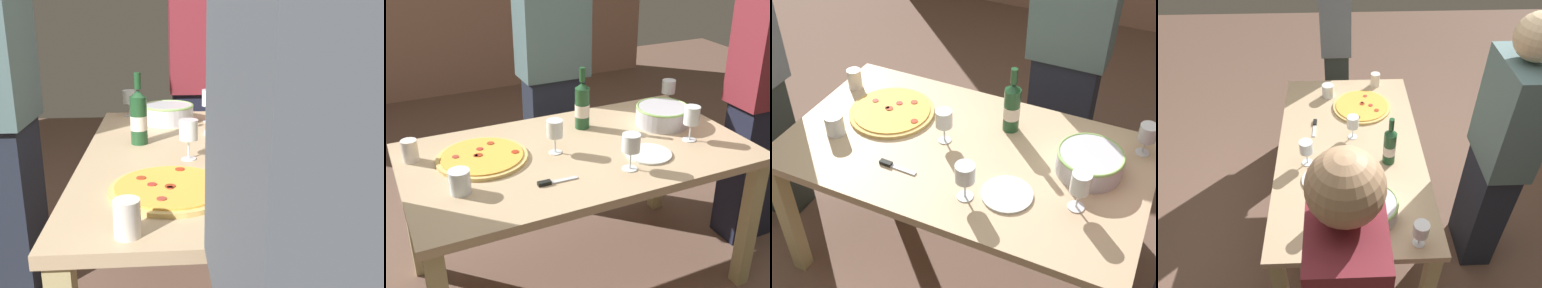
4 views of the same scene
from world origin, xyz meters
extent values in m
plane|color=brown|center=(0.00, 0.00, 0.00)|extent=(8.00, 8.00, 0.00)
cube|color=tan|center=(0.00, 0.00, 0.73)|extent=(1.60, 0.90, 0.04)
cube|color=tan|center=(-0.74, -0.40, 0.35)|extent=(0.07, 0.07, 0.71)
cube|color=tan|center=(-0.74, 0.40, 0.35)|extent=(0.07, 0.07, 0.71)
cylinder|color=#DCB867|center=(-0.43, 0.10, 0.76)|extent=(0.41, 0.41, 0.02)
cylinder|color=#F6B041|center=(-0.43, 0.10, 0.77)|extent=(0.37, 0.37, 0.01)
cylinder|color=#B23218|center=(-0.28, 0.06, 0.77)|extent=(0.03, 0.03, 0.00)
cylinder|color=#A73D2E|center=(-0.54, 0.13, 0.77)|extent=(0.03, 0.03, 0.00)
cylinder|color=#AC3B1E|center=(-0.36, 0.20, 0.77)|extent=(0.03, 0.03, 0.00)
cylinder|color=#9B3728|center=(-0.46, 0.10, 0.77)|extent=(0.02, 0.02, 0.00)
cylinder|color=#A8341A|center=(-0.44, 0.10, 0.77)|extent=(0.04, 0.04, 0.00)
cylinder|color=#B23428|center=(-0.42, 0.16, 0.77)|extent=(0.03, 0.03, 0.00)
cylinder|color=silver|center=(0.53, 0.09, 0.80)|extent=(0.27, 0.27, 0.10)
torus|color=#8EBE62|center=(0.53, 0.09, 0.84)|extent=(0.28, 0.28, 0.01)
cylinder|color=#1F4C28|center=(0.13, 0.23, 0.86)|extent=(0.07, 0.07, 0.21)
cone|color=#1F4C28|center=(0.13, 0.23, 0.98)|extent=(0.07, 0.07, 0.03)
cylinder|color=#1F4C28|center=(0.13, 0.23, 1.03)|extent=(0.03, 0.03, 0.07)
cylinder|color=silver|center=(0.13, 0.23, 0.85)|extent=(0.08, 0.08, 0.06)
cylinder|color=white|center=(0.71, 0.31, 0.75)|extent=(0.06, 0.06, 0.00)
cylinder|color=white|center=(0.71, 0.31, 0.79)|extent=(0.01, 0.01, 0.07)
cylinder|color=white|center=(0.71, 0.31, 0.86)|extent=(0.08, 0.08, 0.07)
cylinder|color=white|center=(-0.11, 0.02, 0.75)|extent=(0.06, 0.06, 0.00)
cylinder|color=white|center=(-0.11, 0.02, 0.79)|extent=(0.01, 0.01, 0.08)
cylinder|color=white|center=(-0.11, 0.02, 0.87)|extent=(0.08, 0.08, 0.08)
cylinder|color=maroon|center=(-0.11, 0.02, 0.85)|extent=(0.07, 0.07, 0.03)
cylinder|color=white|center=(0.54, -0.13, 0.75)|extent=(0.07, 0.07, 0.00)
cylinder|color=white|center=(0.54, -0.13, 0.80)|extent=(0.01, 0.01, 0.08)
cylinder|color=white|center=(0.54, -0.13, 0.88)|extent=(0.08, 0.08, 0.09)
cylinder|color=maroon|center=(0.54, -0.13, 0.85)|extent=(0.07, 0.07, 0.03)
cylinder|color=white|center=(0.12, -0.26, 0.75)|extent=(0.07, 0.07, 0.00)
cylinder|color=white|center=(0.12, -0.26, 0.80)|extent=(0.01, 0.01, 0.08)
cylinder|color=white|center=(0.12, -0.26, 0.88)|extent=(0.08, 0.08, 0.08)
cylinder|color=white|center=(-0.58, -0.14, 0.80)|extent=(0.09, 0.09, 0.10)
cylinder|color=silver|center=(-0.72, 0.22, 0.80)|extent=(0.07, 0.07, 0.10)
cylinder|color=white|center=(0.27, -0.18, 0.76)|extent=(0.21, 0.21, 0.01)
cube|color=silver|center=(-0.18, -0.23, 0.75)|extent=(0.13, 0.02, 0.01)
cube|color=black|center=(-0.26, -0.23, 0.76)|extent=(0.06, 0.03, 0.02)
cube|color=#1F2534|center=(0.23, 0.84, 0.42)|extent=(0.35, 0.20, 0.84)
cube|color=slate|center=(0.23, 0.84, 1.15)|extent=(0.41, 0.24, 0.63)
sphere|color=#CBAE85|center=(0.23, 0.84, 1.58)|extent=(0.23, 0.23, 0.23)
cube|color=#2A3432|center=(-1.19, -0.07, 0.43)|extent=(0.38, 0.20, 0.85)
cube|color=#535D68|center=(-1.19, -0.07, 1.17)|extent=(0.45, 0.24, 0.64)
cube|color=maroon|center=(1.09, -0.06, 1.15)|extent=(0.40, 0.24, 0.63)
sphere|color=tan|center=(1.09, -0.06, 1.58)|extent=(0.23, 0.23, 0.23)
camera|label=1|loc=(-1.71, 0.13, 1.29)|focal=39.68mm
camera|label=2|loc=(-0.86, -1.81, 1.75)|focal=44.92mm
camera|label=3|loc=(0.71, -1.52, 2.16)|focal=46.81mm
camera|label=4|loc=(1.78, -0.07, 2.34)|focal=35.60mm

